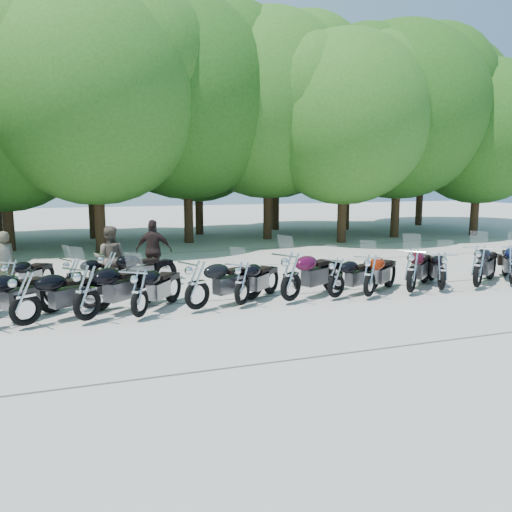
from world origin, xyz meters
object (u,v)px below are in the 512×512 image
object	(u,v)px
rider_1	(110,258)
motorcycle_9	(370,274)
motorcycle_10	(412,269)
motorcycle_15	(74,275)
rider_2	(154,250)
motorcycle_8	(336,277)
motorcycle_7	(291,275)
motorcycle_3	(87,291)
motorcycle_11	(442,270)
motorcycle_12	(479,265)
motorcycle_16	(109,271)
rider_0	(4,263)
motorcycle_14	(10,278)
motorcycle_2	(25,297)
motorcycle_4	(139,291)
motorcycle_5	(197,283)
motorcycle_6	(242,282)

from	to	relation	value
rider_1	motorcycle_9	bearing A→B (deg)	164.25
motorcycle_10	rider_1	xyz separation A→B (m)	(-7.56, 3.29, 0.19)
motorcycle_15	rider_2	distance (m)	2.64
motorcycle_8	motorcycle_7	bearing A→B (deg)	66.30
motorcycle_3	motorcycle_11	distance (m)	9.19
rider_1	rider_2	size ratio (longest dim) A/B	0.96
motorcycle_11	motorcycle_12	xyz separation A→B (m)	(1.16, -0.08, 0.08)
motorcycle_16	rider_0	size ratio (longest dim) A/B	1.36
motorcycle_3	motorcycle_11	xyz separation A→B (m)	(9.19, 0.02, -0.10)
motorcycle_8	motorcycle_14	size ratio (longest dim) A/B	1.03
motorcycle_7	motorcycle_8	bearing A→B (deg)	-119.37
rider_0	rider_1	xyz separation A→B (m)	(2.71, -0.41, 0.05)
motorcycle_2	motorcycle_9	world-z (taller)	motorcycle_2
motorcycle_9	motorcycle_14	xyz separation A→B (m)	(-8.71, 2.82, -0.06)
motorcycle_11	rider_1	xyz separation A→B (m)	(-8.55, 3.27, 0.28)
motorcycle_8	motorcycle_16	bearing A→B (deg)	42.43
motorcycle_11	motorcycle_16	world-z (taller)	motorcycle_16
motorcycle_12	motorcycle_15	size ratio (longest dim) A/B	1.21
motorcycle_15	motorcycle_2	bearing A→B (deg)	132.77
motorcycle_4	rider_1	size ratio (longest dim) A/B	1.27
motorcycle_2	motorcycle_11	size ratio (longest dim) A/B	1.10
motorcycle_4	motorcycle_7	size ratio (longest dim) A/B	0.88
motorcycle_9	motorcycle_11	bearing A→B (deg)	-127.44
motorcycle_9	motorcycle_10	size ratio (longest dim) A/B	0.93
motorcycle_5	motorcycle_12	size ratio (longest dim) A/B	0.98
motorcycle_4	motorcycle_10	bearing A→B (deg)	-144.30
rider_0	motorcycle_3	bearing A→B (deg)	95.40
motorcycle_2	motorcycle_8	bearing A→B (deg)	-120.93
motorcycle_4	motorcycle_9	xyz separation A→B (m)	(5.79, 0.02, 0.01)
motorcycle_3	motorcycle_10	world-z (taller)	motorcycle_3
motorcycle_11	motorcycle_14	distance (m)	11.35
motorcycle_10	motorcycle_15	distance (m)	8.95
rider_1	motorcycle_7	bearing A→B (deg)	155.37
motorcycle_4	motorcycle_15	xyz separation A→B (m)	(-1.40, 2.85, -0.06)
motorcycle_4	rider_0	bearing A→B (deg)	-14.64
motorcycle_7	motorcycle_11	size ratio (longest dim) A/B	1.18
motorcycle_4	motorcycle_14	bearing A→B (deg)	-8.95
motorcycle_6	motorcycle_9	xyz separation A→B (m)	(3.35, -0.27, 0.02)
motorcycle_5	motorcycle_8	bearing A→B (deg)	-115.43
motorcycle_2	motorcycle_8	size ratio (longest dim) A/B	1.11
motorcycle_10	rider_1	world-z (taller)	rider_1
motorcycle_11	motorcycle_6	bearing A→B (deg)	26.61
motorcycle_5	motorcycle_10	distance (m)	5.77
motorcycle_11	motorcycle_7	bearing A→B (deg)	26.75
rider_2	motorcycle_6	bearing A→B (deg)	130.65
motorcycle_3	motorcycle_6	distance (m)	3.55
motorcycle_9	rider_0	distance (m)	9.72
motorcycle_8	motorcycle_9	distance (m)	0.88
motorcycle_9	motorcycle_12	bearing A→B (deg)	-129.23
rider_0	motorcycle_11	bearing A→B (deg)	137.99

